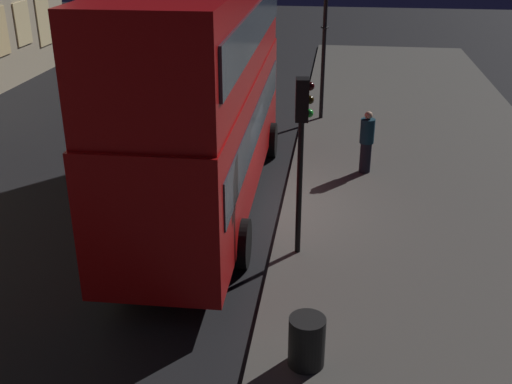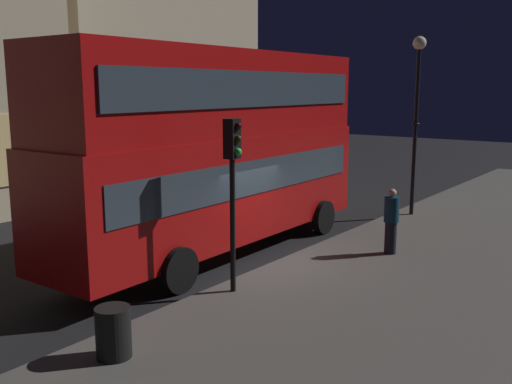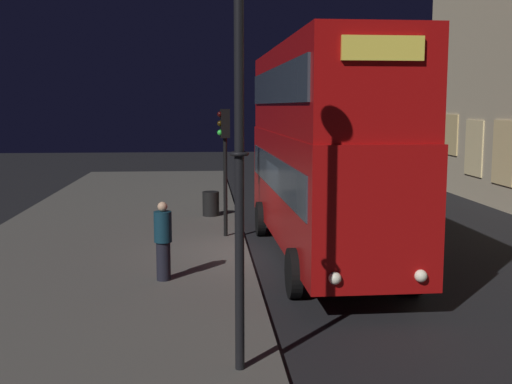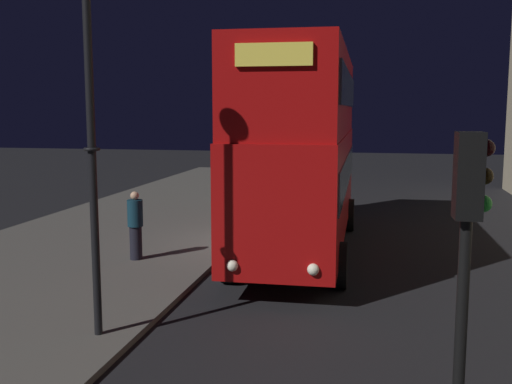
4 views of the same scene
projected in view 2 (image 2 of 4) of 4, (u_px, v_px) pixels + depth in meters
name	position (u px, v px, depth m)	size (l,w,h in m)	color
ground_plane	(258.00, 264.00, 15.13)	(80.00, 80.00, 0.00)	black
sidewalk_slab	(419.00, 298.00, 12.54)	(44.00, 7.95, 0.12)	#4C4944
double_decker_bus	(217.00, 143.00, 15.61)	(10.94, 2.99, 5.54)	#9E0C0C
traffic_light_near_kerb	(233.00, 169.00, 12.31)	(0.34, 0.38, 3.82)	black
traffic_light_far_side	(322.00, 129.00, 25.90)	(0.33, 0.36, 3.79)	black
street_lamp	(417.00, 94.00, 19.82)	(0.46, 0.46, 6.18)	black
pedestrian	(391.00, 221.00, 15.56)	(0.40, 0.40, 1.79)	black
litter_bin	(113.00, 332.00, 9.60)	(0.60, 0.60, 0.87)	black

